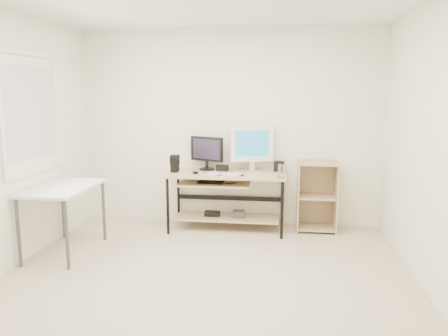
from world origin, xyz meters
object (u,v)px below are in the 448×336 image
audio_controller (174,166)px  shelf_unit (316,195)px  white_imac (252,145)px  desk (225,189)px  side_table (63,194)px  black_monitor (207,151)px

audio_controller → shelf_unit: bearing=-7.8°
white_imac → desk: bearing=-169.2°
side_table → audio_controller: 1.43m
side_table → black_monitor: (1.39, 1.25, 0.33)m
side_table → shelf_unit: size_ratio=1.11×
shelf_unit → black_monitor: size_ratio=1.96×
black_monitor → audio_controller: size_ratio=2.61×
audio_controller → black_monitor: bearing=17.2°
shelf_unit → white_imac: (-0.84, 0.01, 0.65)m
desk → shelf_unit: shelf_unit is taller
desk → side_table: size_ratio=1.50×
black_monitor → side_table: bearing=-113.5°
side_table → audio_controller: size_ratio=5.69×
side_table → shelf_unit: (2.83, 1.22, -0.22)m
black_monitor → white_imac: size_ratio=0.76×
shelf_unit → black_monitor: black_monitor is taller
side_table → shelf_unit: shelf_unit is taller
side_table → shelf_unit: 3.09m
white_imac → audio_controller: bearing=176.3°
shelf_unit → audio_controller: (-1.84, -0.21, 0.39)m
black_monitor → shelf_unit: bearing=23.3°
shelf_unit → desk: bearing=-172.2°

